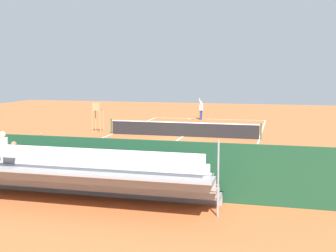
# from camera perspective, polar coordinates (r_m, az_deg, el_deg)

# --- Properties ---
(ground_plane) EXTENTS (60.00, 60.00, 0.00)m
(ground_plane) POSITION_cam_1_polar(r_m,az_deg,el_deg) (29.22, 1.95, -1.38)
(ground_plane) COLOR #BC6033
(court_line_markings) EXTENTS (10.10, 22.20, 0.01)m
(court_line_markings) POSITION_cam_1_polar(r_m,az_deg,el_deg) (29.26, 1.97, -1.36)
(court_line_markings) COLOR white
(court_line_markings) RESTS_ON ground
(tennis_net) EXTENTS (10.30, 0.10, 1.07)m
(tennis_net) POSITION_cam_1_polar(r_m,az_deg,el_deg) (29.15, 1.96, -0.40)
(tennis_net) COLOR black
(tennis_net) RESTS_ON ground
(backdrop_wall) EXTENTS (18.00, 0.16, 2.00)m
(backdrop_wall) POSITION_cam_1_polar(r_m,az_deg,el_deg) (15.88, -9.06, -5.12)
(backdrop_wall) COLOR #194228
(backdrop_wall) RESTS_ON ground
(bleacher_stand) EXTENTS (9.06, 2.40, 2.48)m
(bleacher_stand) POSITION_cam_1_polar(r_m,az_deg,el_deg) (14.74, -11.44, -6.40)
(bleacher_stand) COLOR gray
(bleacher_stand) RESTS_ON ground
(umpire_chair) EXTENTS (0.67, 0.67, 2.14)m
(umpire_chair) POSITION_cam_1_polar(r_m,az_deg,el_deg) (31.13, -9.19, 1.50)
(umpire_chair) COLOR #A88456
(umpire_chair) RESTS_ON ground
(courtside_bench) EXTENTS (1.80, 0.40, 0.93)m
(courtside_bench) POSITION_cam_1_polar(r_m,az_deg,el_deg) (16.01, -1.61, -6.55)
(courtside_bench) COLOR #33383D
(courtside_bench) RESTS_ON ground
(equipment_bag) EXTENTS (0.90, 0.36, 0.36)m
(equipment_bag) POSITION_cam_1_polar(r_m,az_deg,el_deg) (16.49, -7.18, -7.55)
(equipment_bag) COLOR black
(equipment_bag) RESTS_ON ground
(tennis_player) EXTENTS (0.44, 0.56, 1.93)m
(tennis_player) POSITION_cam_1_polar(r_m,az_deg,el_deg) (39.21, 4.32, 2.30)
(tennis_player) COLOR navy
(tennis_player) RESTS_ON ground
(tennis_racket) EXTENTS (0.58, 0.34, 0.03)m
(tennis_racket) POSITION_cam_1_polar(r_m,az_deg,el_deg) (39.52, 2.84, 0.89)
(tennis_racket) COLOR black
(tennis_racket) RESTS_ON ground
(tennis_ball_near) EXTENTS (0.07, 0.07, 0.07)m
(tennis_ball_near) POSITION_cam_1_polar(r_m,az_deg,el_deg) (36.98, 1.61, 0.49)
(tennis_ball_near) COLOR #CCDB33
(tennis_ball_near) RESTS_ON ground
(tennis_ball_far) EXTENTS (0.07, 0.07, 0.07)m
(tennis_ball_far) POSITION_cam_1_polar(r_m,az_deg,el_deg) (38.68, 5.19, 0.76)
(tennis_ball_far) COLOR #CCDB33
(tennis_ball_far) RESTS_ON ground
(line_judge) EXTENTS (0.42, 0.55, 1.93)m
(line_judge) POSITION_cam_1_polar(r_m,az_deg,el_deg) (18.00, -16.77, -3.83)
(line_judge) COLOR #232328
(line_judge) RESTS_ON ground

